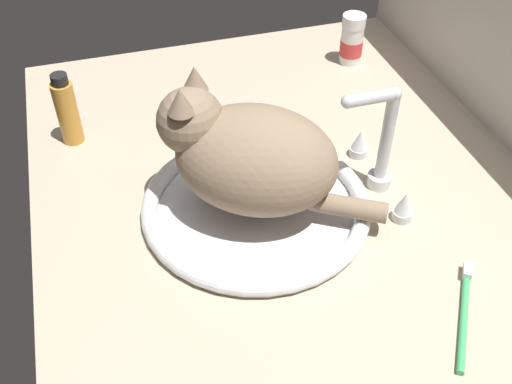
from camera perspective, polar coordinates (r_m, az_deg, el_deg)
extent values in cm
cube|color=#B7A88E|center=(101.65, 2.94, -0.23)|extent=(105.35, 82.30, 3.00)
torus|color=white|center=(95.61, 0.00, -1.20)|extent=(36.27, 36.27, 2.61)
cylinder|color=white|center=(96.30, 0.00, -1.63)|extent=(32.36, 32.36, 0.60)
cylinder|color=silver|center=(102.42, 11.54, 1.12)|extent=(4.00, 4.00, 2.18)
cylinder|color=silver|center=(96.88, 12.25, 5.14)|extent=(2.00, 2.00, 15.82)
sphere|color=silver|center=(92.46, 12.96, 9.04)|extent=(2.20, 2.20, 2.20)
cylinder|color=silver|center=(90.83, 10.84, 8.74)|extent=(2.00, 7.49, 2.00)
sphere|color=silver|center=(89.34, 8.66, 8.42)|extent=(2.10, 2.10, 2.10)
cylinder|color=silver|center=(108.21, 9.63, 3.79)|extent=(3.20, 3.20, 1.60)
cone|color=silver|center=(106.63, 9.78, 4.89)|extent=(2.88, 2.88, 3.63)
cylinder|color=silver|center=(97.39, 13.61, -2.11)|extent=(3.20, 3.20, 1.60)
cone|color=silver|center=(95.64, 13.85, -0.98)|extent=(2.88, 2.88, 3.63)
ellipsoid|color=#8C755B|center=(89.55, 0.00, 3.08)|extent=(28.43, 30.53, 15.78)
sphere|color=#8C755B|center=(88.85, -6.20, 6.68)|extent=(10.05, 10.05, 10.05)
cone|color=#8C755B|center=(83.50, -7.15, 8.52)|extent=(3.82, 3.82, 3.77)
cone|color=#8C755B|center=(88.23, -5.81, 10.64)|extent=(3.82, 3.82, 3.77)
ellipsoid|color=silver|center=(90.65, -8.41, 6.47)|extent=(5.17, 4.77, 3.22)
ellipsoid|color=silver|center=(92.09, -5.20, 3.53)|extent=(12.19, 11.12, 8.68)
cylinder|color=#8C755B|center=(92.07, 8.72, -1.40)|extent=(8.76, 11.58, 3.20)
cylinder|color=white|center=(133.51, 8.99, 13.60)|extent=(4.67, 4.67, 8.39)
cylinder|color=#D13838|center=(133.83, 8.96, 13.35)|extent=(4.81, 4.81, 3.36)
cylinder|color=white|center=(131.07, 9.25, 15.66)|extent=(4.91, 4.91, 2.35)
cylinder|color=gold|center=(112.19, -17.34, 7.12)|extent=(3.84, 3.84, 11.86)
cylinder|color=black|center=(108.63, -18.08, 10.06)|extent=(2.88, 2.88, 1.80)
cylinder|color=#3FB266|center=(86.14, 18.98, -11.66)|extent=(13.36, 9.47, 1.00)
cube|color=white|center=(91.58, 19.34, -7.01)|extent=(2.83, 2.45, 1.20)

